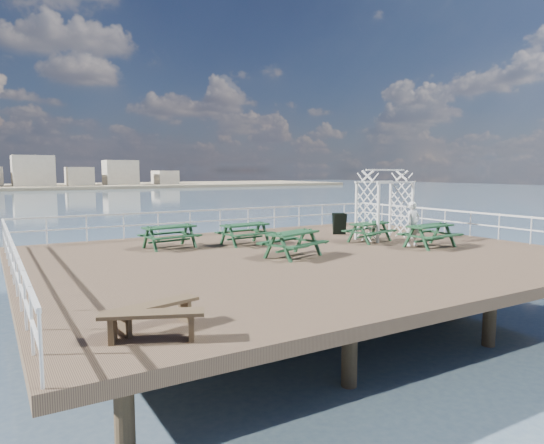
{
  "coord_description": "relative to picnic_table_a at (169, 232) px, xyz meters",
  "views": [
    {
      "loc": [
        -9.37,
        -13.65,
        2.87
      ],
      "look_at": [
        -0.91,
        0.59,
        1.1
      ],
      "focal_mm": 32.0,
      "sensor_mm": 36.0,
      "label": 1
    }
  ],
  "objects": [
    {
      "name": "ground",
      "position": [
        3.54,
        -3.61,
        -0.74
      ],
      "size": [
        18.0,
        14.0,
        0.3
      ],
      "primitive_type": "cube",
      "color": "brown",
      "rests_on": "ground"
    },
    {
      "name": "sandwich_board",
      "position": [
        7.83,
        -0.22,
        -0.12
      ],
      "size": [
        0.71,
        0.63,
        0.97
      ],
      "rotation": [
        0.0,
        0.0,
        -0.39
      ],
      "color": "black",
      "rests_on": "ground"
    },
    {
      "name": "picnic_table_e",
      "position": [
        8.48,
        -4.81,
        0.02
      ],
      "size": [
        2.09,
        1.76,
        0.95
      ],
      "rotation": [
        0.0,
        0.0,
        0.1
      ],
      "color": "#12321B",
      "rests_on": "ground"
    },
    {
      "name": "sea_backdrop",
      "position": [
        16.08,
        130.46,
        -1.1
      ],
      "size": [
        300.0,
        300.0,
        9.2
      ],
      "color": "#455F75",
      "rests_on": "ground"
    },
    {
      "name": "picnic_table_b",
      "position": [
        2.8,
        -0.69,
        -0.01
      ],
      "size": [
        2.04,
        1.72,
        0.91
      ],
      "rotation": [
        0.0,
        0.0,
        0.13
      ],
      "color": "#12321B",
      "rests_on": "ground"
    },
    {
      "name": "picnic_table_d",
      "position": [
        2.91,
        -3.93,
        0.01
      ],
      "size": [
        2.35,
        2.11,
        0.95
      ],
      "rotation": [
        0.0,
        0.0,
        0.33
      ],
      "color": "#12321B",
      "rests_on": "ground"
    },
    {
      "name": "picnic_table_a",
      "position": [
        0.0,
        0.0,
        0.0
      ],
      "size": [
        2.1,
        1.78,
        0.92
      ],
      "rotation": [
        0.0,
        0.0,
        0.14
      ],
      "color": "#12321B",
      "rests_on": "ground"
    },
    {
      "name": "person",
      "position": [
        8.15,
        -4.26,
        0.25
      ],
      "size": [
        0.64,
        0.45,
        1.69
      ],
      "primitive_type": "imported",
      "rotation": [
        0.0,
        0.0,
        -0.07
      ],
      "color": "silver",
      "rests_on": "ground"
    },
    {
      "name": "railing",
      "position": [
        3.47,
        -1.04,
        0.28
      ],
      "size": [
        17.77,
        13.76,
        1.1
      ],
      "color": "silver",
      "rests_on": "ground"
    },
    {
      "name": "flat_bench_far",
      "position": [
        -3.26,
        -8.81,
        -0.24
      ],
      "size": [
        1.68,
        0.77,
        0.47
      ],
      "rotation": [
        0.0,
        0.0,
        0.24
      ],
      "color": "brown",
      "rests_on": "ground"
    },
    {
      "name": "flat_bench_near",
      "position": [
        -3.51,
        -9.41,
        -0.22
      ],
      "size": [
        1.76,
        1.06,
        0.5
      ],
      "rotation": [
        0.0,
        0.0,
        -0.4
      ],
      "color": "brown",
      "rests_on": "ground"
    },
    {
      "name": "picnic_table_c",
      "position": [
        7.46,
        -2.61,
        -0.03
      ],
      "size": [
        2.09,
        1.83,
        0.88
      ],
      "rotation": [
        0.0,
        0.0,
        0.24
      ],
      "color": "#12321B",
      "rests_on": "ground"
    },
    {
      "name": "trellis_arbor",
      "position": [
        8.54,
        -2.31,
        0.71
      ],
      "size": [
        2.47,
        1.49,
        2.92
      ],
      "rotation": [
        0.0,
        0.0,
        0.11
      ],
      "color": "silver",
      "rests_on": "ground"
    }
  ]
}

